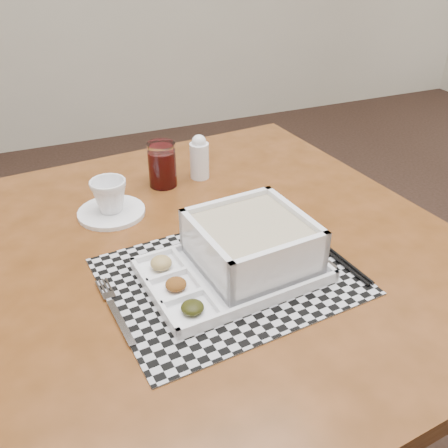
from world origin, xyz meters
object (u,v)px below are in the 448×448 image
(creamer_bottle, at_px, (199,157))
(cup, at_px, (109,196))
(dining_table, at_px, (199,279))
(serving_tray, at_px, (246,250))
(juice_glass, at_px, (162,166))

(creamer_bottle, bearing_deg, cup, -158.41)
(dining_table, distance_m, serving_tray, 0.17)
(dining_table, height_order, creamer_bottle, creamer_bottle)
(cup, relative_size, juice_glass, 0.72)
(dining_table, relative_size, serving_tray, 3.36)
(dining_table, height_order, cup, cup)
(creamer_bottle, bearing_deg, serving_tray, -97.98)
(serving_tray, distance_m, cup, 0.36)
(cup, bearing_deg, serving_tray, -35.06)
(serving_tray, xyz_separation_m, cup, (-0.19, 0.30, 0.00))
(juice_glass, bearing_deg, serving_tray, -83.75)
(creamer_bottle, bearing_deg, juice_glass, -176.40)
(dining_table, bearing_deg, serving_tray, -59.65)
(cup, bearing_deg, dining_table, -33.96)
(dining_table, relative_size, juice_glass, 10.29)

